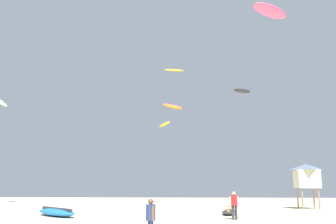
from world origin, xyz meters
The scene contains 11 objects.
person_foreground centered at (0.50, 3.46, 0.93)m, with size 0.36×0.48×1.60m.
person_midground centered at (4.73, 13.27, 1.01)m, with size 0.57×0.39×1.73m.
kite_grounded_near centered at (-7.47, 15.20, 0.29)m, with size 4.49×4.59×0.60m.
kite_grounded_mid centered at (4.80, 17.69, 0.21)m, with size 1.45×3.67×0.46m.
lifeguard_tower centered at (12.88, 24.93, 3.05)m, with size 2.30×2.30×4.15m.
kite_aloft_1 centered at (-1.29, 34.36, 9.71)m, with size 2.17×3.23×0.79m.
kite_aloft_2 centered at (-0.12, 36.85, 17.62)m, with size 2.87×1.43×0.46m.
kite_aloft_3 centered at (8.69, 17.48, 16.23)m, with size 3.84×3.42×0.81m.
kite_aloft_6 centered at (-21.33, 32.02, 12.22)m, with size 1.96×3.72×0.61m.
kite_aloft_7 centered at (-0.44, 39.11, 13.05)m, with size 3.30×3.50×0.90m.
kite_aloft_9 centered at (9.33, 39.78, 15.33)m, with size 3.02×2.43×0.59m.
Camera 1 is at (2.06, -10.74, 2.04)m, focal length 39.04 mm.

